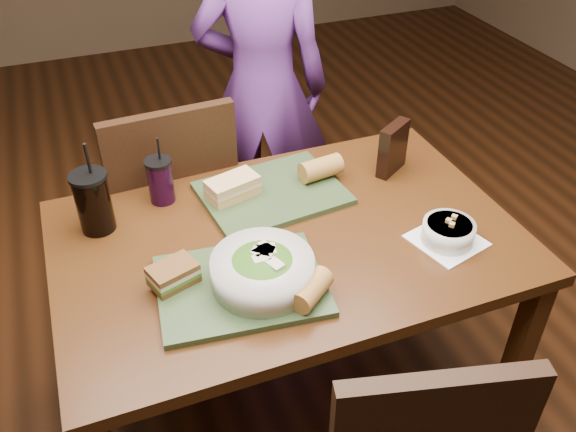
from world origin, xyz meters
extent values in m
plane|color=#381C0B|center=(0.00, 0.00, 0.00)|extent=(6.00, 6.00, 0.00)
cube|color=#41230D|center=(0.60, -0.38, 0.35)|extent=(0.06, 0.06, 0.71)
cube|color=#41230D|center=(-0.60, 0.38, 0.35)|extent=(0.06, 0.06, 0.71)
cube|color=#41230D|center=(0.60, 0.38, 0.35)|extent=(0.06, 0.06, 0.71)
cube|color=#41230D|center=(0.00, 0.00, 0.73)|extent=(1.30, 0.85, 0.04)
cube|color=black|center=(-0.23, 0.61, 0.46)|extent=(0.45, 0.45, 0.04)
cube|color=black|center=(-0.23, 0.42, 0.73)|extent=(0.43, 0.06, 0.51)
cube|color=black|center=(-0.42, 0.43, 0.22)|extent=(0.04, 0.04, 0.43)
cube|color=black|center=(-0.05, 0.43, 0.22)|extent=(0.04, 0.04, 0.43)
cube|color=black|center=(-0.42, 0.79, 0.22)|extent=(0.04, 0.04, 0.43)
cube|color=black|center=(-0.05, 0.79, 0.22)|extent=(0.04, 0.04, 0.43)
imported|color=#5A2A73|center=(0.24, 0.93, 0.75)|extent=(0.64, 0.54, 1.50)
cube|color=#2E4222|center=(-0.19, -0.16, 0.76)|extent=(0.45, 0.37, 0.02)
cube|color=#2E4222|center=(0.03, 0.20, 0.76)|extent=(0.45, 0.36, 0.02)
cylinder|color=silver|center=(-0.14, -0.17, 0.81)|extent=(0.26, 0.26, 0.08)
ellipsoid|color=#427219|center=(-0.14, -0.17, 0.82)|extent=(0.21, 0.21, 0.07)
cube|color=beige|center=(-0.12, -0.14, 0.85)|extent=(0.04, 0.05, 0.01)
cube|color=beige|center=(-0.11, -0.15, 0.85)|extent=(0.04, 0.05, 0.01)
cube|color=beige|center=(-0.11, -0.21, 0.85)|extent=(0.04, 0.05, 0.01)
cube|color=beige|center=(-0.11, -0.16, 0.85)|extent=(0.05, 0.05, 0.01)
cube|color=beige|center=(-0.13, -0.15, 0.85)|extent=(0.05, 0.05, 0.01)
cube|color=beige|center=(-0.13, -0.15, 0.85)|extent=(0.05, 0.05, 0.01)
cube|color=beige|center=(-0.14, -0.18, 0.85)|extent=(0.04, 0.03, 0.01)
cube|color=white|center=(0.41, -0.18, 0.75)|extent=(0.22, 0.22, 0.00)
cylinder|color=silver|center=(0.41, -0.18, 0.78)|extent=(0.15, 0.15, 0.06)
cylinder|color=black|center=(0.41, -0.18, 0.80)|extent=(0.12, 0.12, 0.01)
cube|color=#B28947|center=(0.41, -0.17, 0.82)|extent=(0.02, 0.02, 0.01)
cube|color=#B28947|center=(0.41, -0.19, 0.82)|extent=(0.02, 0.02, 0.01)
cube|color=#B28947|center=(0.43, -0.17, 0.82)|extent=(0.02, 0.02, 0.01)
cube|color=#593819|center=(-0.35, -0.09, 0.78)|extent=(0.14, 0.11, 0.02)
cube|color=#3F721E|center=(-0.35, -0.09, 0.79)|extent=(0.14, 0.11, 0.01)
cube|color=beige|center=(-0.35, -0.09, 0.80)|extent=(0.14, 0.11, 0.01)
cube|color=#593819|center=(-0.35, -0.09, 0.82)|extent=(0.14, 0.11, 0.02)
cube|color=tan|center=(-0.09, 0.22, 0.78)|extent=(0.17, 0.12, 0.02)
cube|color=orange|center=(-0.09, 0.22, 0.79)|extent=(0.17, 0.12, 0.01)
cube|color=beige|center=(-0.09, 0.22, 0.80)|extent=(0.17, 0.12, 0.01)
cube|color=tan|center=(-0.09, 0.22, 0.82)|extent=(0.17, 0.12, 0.02)
cylinder|color=#AD7533|center=(-0.04, -0.27, 0.80)|extent=(0.13, 0.12, 0.06)
cylinder|color=#AD7533|center=(0.19, 0.22, 0.80)|extent=(0.14, 0.09, 0.07)
cylinder|color=black|center=(-0.49, 0.23, 0.84)|extent=(0.10, 0.10, 0.17)
cylinder|color=black|center=(-0.49, 0.23, 0.93)|extent=(0.10, 0.10, 0.01)
cylinder|color=black|center=(-0.48, 0.23, 0.98)|extent=(0.01, 0.03, 0.11)
cylinder|color=black|center=(-0.29, 0.30, 0.82)|extent=(0.08, 0.08, 0.13)
cylinder|color=black|center=(-0.29, 0.30, 0.89)|extent=(0.08, 0.08, 0.01)
cylinder|color=black|center=(-0.29, 0.30, 0.93)|extent=(0.01, 0.02, 0.09)
cube|color=black|center=(0.44, 0.20, 0.83)|extent=(0.13, 0.10, 0.17)
camera|label=1|loc=(-0.48, -1.26, 1.83)|focal=38.00mm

